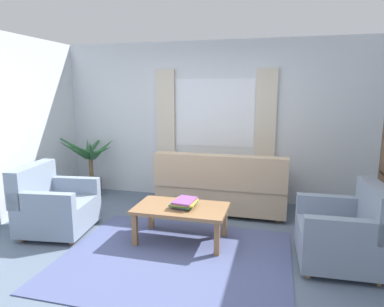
% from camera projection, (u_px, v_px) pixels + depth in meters
% --- Properties ---
extents(ground_plane, '(6.24, 6.24, 0.00)m').
position_uv_depth(ground_plane, '(175.00, 259.00, 3.68)').
color(ground_plane, slate).
extents(wall_back, '(5.32, 0.12, 2.60)m').
position_uv_depth(wall_back, '(215.00, 122.00, 5.59)').
color(wall_back, silver).
rests_on(wall_back, ground_plane).
extents(window_with_curtains, '(1.98, 0.07, 1.40)m').
position_uv_depth(window_with_curtains, '(214.00, 113.00, 5.48)').
color(window_with_curtains, white).
extents(area_rug, '(2.47, 2.02, 0.01)m').
position_uv_depth(area_rug, '(175.00, 259.00, 3.68)').
color(area_rug, '#4C5684').
rests_on(area_rug, ground_plane).
extents(couch, '(1.90, 0.82, 0.92)m').
position_uv_depth(couch, '(222.00, 188.00, 5.06)').
color(couch, tan).
rests_on(couch, ground_plane).
extents(armchair_left, '(0.92, 0.93, 0.88)m').
position_uv_depth(armchair_left, '(54.00, 205.00, 4.34)').
color(armchair_left, gray).
rests_on(armchair_left, ground_plane).
extents(armchair_right, '(0.85, 0.87, 0.88)m').
position_uv_depth(armchair_right, '(345.00, 233.00, 3.50)').
color(armchair_right, gray).
rests_on(armchair_right, ground_plane).
extents(coffee_table, '(1.10, 0.64, 0.44)m').
position_uv_depth(coffee_table, '(181.00, 211.00, 4.05)').
color(coffee_table, olive).
rests_on(coffee_table, ground_plane).
extents(book_stack_on_table, '(0.31, 0.34, 0.09)m').
position_uv_depth(book_stack_on_table, '(184.00, 203.00, 4.03)').
color(book_stack_on_table, '#2D2D33').
rests_on(book_stack_on_table, coffee_table).
extents(potted_plant, '(1.14, 1.29, 1.12)m').
position_uv_depth(potted_plant, '(89.00, 165.00, 5.78)').
color(potted_plant, '#56565B').
rests_on(potted_plant, ground_plane).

